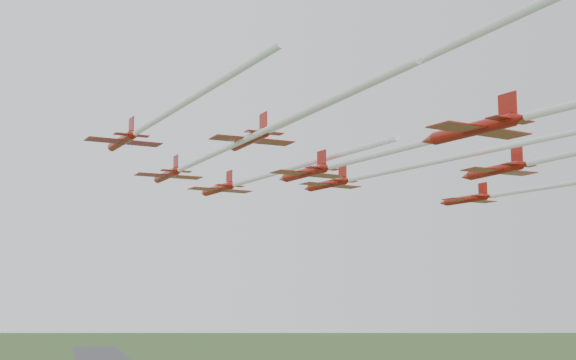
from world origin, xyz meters
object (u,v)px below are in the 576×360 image
object	(u,v)px
jet_row2_right	(406,168)
jet_row3_left	(148,125)
jet_row4_left	(336,99)
jet_row2_left	(211,155)
jet_lead	(250,180)
jet_row3_right	(523,191)
jet_row3_mid	(346,163)

from	to	relation	value
jet_row2_right	jet_row3_left	world-z (taller)	jet_row3_left
jet_row3_left	jet_row4_left	xyz separation A→B (m)	(13.04, -17.91, -0.91)
jet_row2_left	jet_row3_left	world-z (taller)	jet_row3_left
jet_lead	jet_row3_right	bearing A→B (deg)	-50.96
jet_row2_right	jet_row3_right	bearing A→B (deg)	-32.78
jet_lead	jet_row4_left	size ratio (longest dim) A/B	0.78
jet_lead	jet_row2_right	size ratio (longest dim) A/B	0.80
jet_row3_mid	jet_lead	bearing A→B (deg)	85.24
jet_row2_left	jet_row2_right	bearing A→B (deg)	3.90
jet_row3_left	jet_row4_left	bearing A→B (deg)	-65.89
jet_row3_right	jet_row4_left	bearing A→B (deg)	-154.96
jet_row4_left	jet_row3_mid	bearing A→B (deg)	59.04
jet_row2_left	jet_row3_left	distance (m)	10.79
jet_row2_right	jet_row4_left	xyz separation A→B (m)	(-20.35, -31.95, -0.40)
jet_row2_left	jet_row4_left	bearing A→B (deg)	-87.90
jet_row3_left	jet_row2_left	bearing A→B (deg)	33.32
jet_row2_right	jet_row4_left	distance (m)	37.88
jet_row2_right	jet_row3_mid	distance (m)	13.84
jet_row3_mid	jet_row4_left	bearing A→B (deg)	-126.25
jet_lead	jet_row3_left	bearing A→B (deg)	-132.14
jet_row3_right	jet_row2_right	bearing A→B (deg)	149.13
jet_row2_right	jet_row3_left	xyz separation A→B (m)	(-33.39, -14.04, 0.50)
jet_row3_left	jet_row3_right	bearing A→B (deg)	-0.06
jet_row2_right	jet_row3_right	distance (m)	14.63
jet_row3_right	jet_row3_mid	bearing A→B (deg)	175.41
jet_row3_right	jet_row4_left	size ratio (longest dim) A/B	0.68
jet_row3_left	jet_row3_mid	bearing A→B (deg)	2.43
jet_lead	jet_row2_left	distance (m)	26.87
jet_lead	jet_row2_right	distance (m)	24.19
jet_row3_right	jet_lead	bearing A→B (deg)	128.37
jet_lead	jet_row3_mid	size ratio (longest dim) A/B	1.18
jet_row3_left	jet_row4_left	size ratio (longest dim) A/B	0.64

